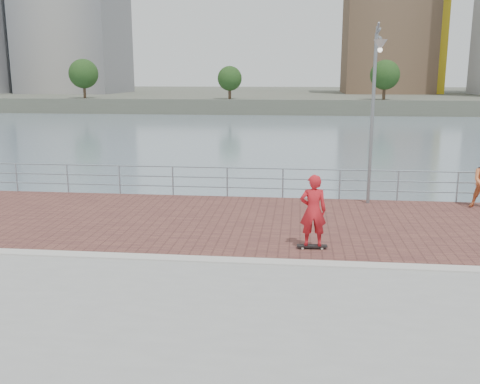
# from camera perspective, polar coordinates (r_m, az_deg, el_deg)

# --- Properties ---
(water) EXTENTS (400.00, 400.00, 0.00)m
(water) POSITION_cam_1_polar(r_m,az_deg,el_deg) (13.89, -0.94, -15.24)
(water) COLOR slate
(water) RESTS_ON ground
(brick_lane) EXTENTS (40.00, 6.80, 0.02)m
(brick_lane) POSITION_cam_1_polar(r_m,az_deg,el_deg) (16.49, 0.61, -3.19)
(brick_lane) COLOR brown
(brick_lane) RESTS_ON seawall
(curb) EXTENTS (40.00, 0.40, 0.06)m
(curb) POSITION_cam_1_polar(r_m,az_deg,el_deg) (13.07, -0.97, -7.33)
(curb) COLOR #B7B5AD
(curb) RESTS_ON seawall
(far_shore) EXTENTS (320.00, 95.00, 2.50)m
(far_shore) POSITION_cam_1_polar(r_m,az_deg,el_deg) (134.81, 5.72, 10.14)
(far_shore) COLOR #4C5142
(far_shore) RESTS_ON ground
(guardrail) EXTENTS (39.06, 0.06, 1.13)m
(guardrail) POSITION_cam_1_polar(r_m,az_deg,el_deg) (19.63, 1.60, 1.38)
(guardrail) COLOR #8C9EA8
(guardrail) RESTS_ON brick_lane
(street_lamp) EXTENTS (0.42, 1.23, 5.82)m
(street_lamp) POSITION_cam_1_polar(r_m,az_deg,el_deg) (18.44, 14.28, 11.07)
(street_lamp) COLOR gray
(street_lamp) RESTS_ON brick_lane
(skateboard) EXTENTS (0.79, 0.25, 0.09)m
(skateboard) POSITION_cam_1_polar(r_m,az_deg,el_deg) (14.07, 7.69, -5.73)
(skateboard) COLOR black
(skateboard) RESTS_ON brick_lane
(skateboarder) EXTENTS (0.71, 0.49, 1.88)m
(skateboarder) POSITION_cam_1_polar(r_m,az_deg,el_deg) (13.81, 7.81, -1.97)
(skateboarder) COLOR red
(skateboarder) RESTS_ON skateboard
(shoreline_trees) EXTENTS (170.12, 5.17, 6.89)m
(shoreline_trees) POSITION_cam_1_polar(r_m,az_deg,el_deg) (90.66, 16.95, 11.87)
(shoreline_trees) COLOR #473323
(shoreline_trees) RESTS_ON far_shore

